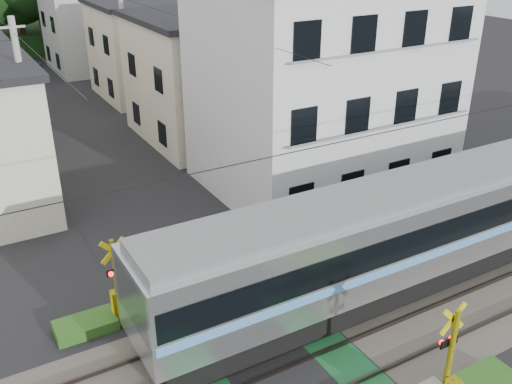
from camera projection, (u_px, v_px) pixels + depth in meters
ground at (266, 362)px, 15.91m from camera, size 120.00×120.00×0.00m
track_bed at (266, 361)px, 15.90m from camera, size 120.00×120.00×0.14m
crossing_signal_far at (132, 301)px, 17.31m from camera, size 4.74×0.65×3.09m
apartment_block at (322, 85)px, 25.21m from camera, size 10.20×8.36×9.30m
houses_row at (54, 65)px, 34.98m from camera, size 22.07×31.35×6.80m
catenary at (439, 197)px, 17.07m from camera, size 60.00×5.04×7.00m
utility_poles at (39, 63)px, 31.75m from camera, size 7.90×42.00×8.00m
pedestrian at (41, 73)px, 43.14m from camera, size 0.64×0.43×1.70m
weed_patches at (320, 338)px, 16.55m from camera, size 10.25×8.80×0.40m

